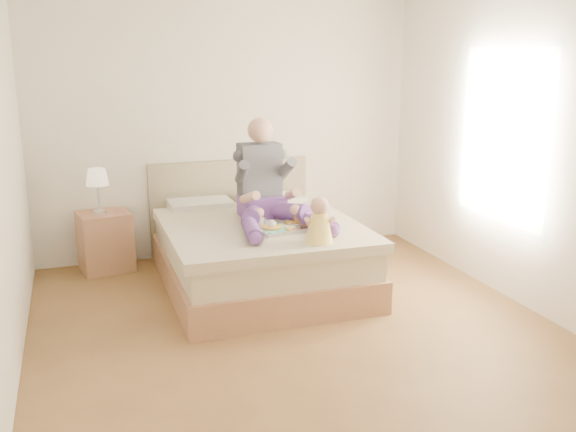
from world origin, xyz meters
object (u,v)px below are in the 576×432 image
object	(u,v)px
bed	(256,249)
adult	(266,190)
tray	(281,226)
baby	(319,224)
nightstand	(105,241)

from	to	relation	value
bed	adult	world-z (taller)	adult
bed	tray	world-z (taller)	bed
tray	baby	world-z (taller)	baby
nightstand	baby	world-z (taller)	baby
bed	adult	distance (m)	0.58
tray	baby	bearing A→B (deg)	-79.26
adult	bed	bearing A→B (deg)	145.39
nightstand	tray	size ratio (longest dim) A/B	1.11
bed	nightstand	world-z (taller)	bed
nightstand	baby	size ratio (longest dim) A/B	1.53
baby	tray	bearing A→B (deg)	127.57
bed	baby	distance (m)	1.04
adult	baby	size ratio (longest dim) A/B	2.98
bed	baby	bearing A→B (deg)	-72.27
bed	adult	bearing A→B (deg)	-33.33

